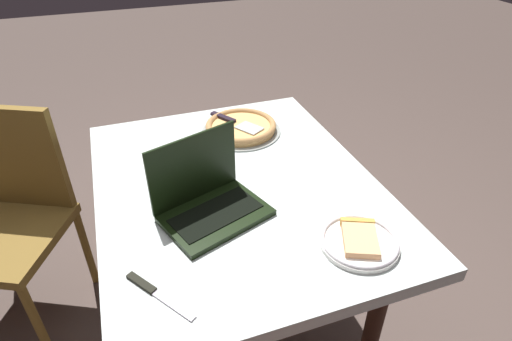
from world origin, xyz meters
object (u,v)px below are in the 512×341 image
at_px(pizza_plate, 359,241).
at_px(chair_far, 7,210).
at_px(laptop, 208,198).
at_px(dining_table, 237,204).
at_px(pizza_tray, 241,127).
at_px(table_knife, 153,291).

bearing_deg(pizza_plate, chair_far, 51.55).
distance_m(laptop, pizza_plate, 0.46).
bearing_deg(dining_table, pizza_tray, -20.29).
bearing_deg(table_knife, pizza_tray, -32.77).
relative_size(laptop, pizza_plate, 1.61).
xyz_separation_m(pizza_plate, chair_far, (0.85, 1.07, -0.26)).
bearing_deg(table_knife, chair_far, 31.03).
bearing_deg(table_knife, pizza_plate, -92.30).
height_order(table_knife, chair_far, chair_far).
bearing_deg(pizza_plate, table_knife, 87.70).
relative_size(laptop, chair_far, 0.39).
bearing_deg(pizza_plate, dining_table, 30.80).
bearing_deg(table_knife, dining_table, -41.63).
relative_size(pizza_tray, table_knife, 1.63).
bearing_deg(dining_table, laptop, 133.53).
distance_m(pizza_plate, pizza_tray, 0.75).
bearing_deg(pizza_tray, pizza_plate, -171.22).
bearing_deg(pizza_tray, table_knife, 147.23).
bearing_deg(dining_table, table_knife, 138.37).
xyz_separation_m(laptop, pizza_tray, (0.46, -0.25, -0.03)).
distance_m(dining_table, table_knife, 0.51).
height_order(pizza_plate, pizza_tray, pizza_tray).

